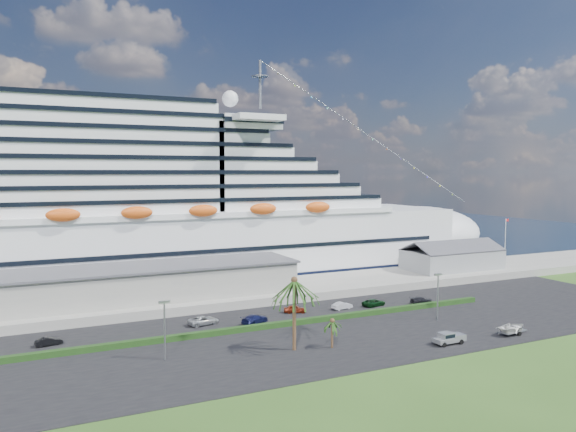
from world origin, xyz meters
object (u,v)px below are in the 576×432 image
pickup_truck (449,338)px  boat_trailer (513,327)px  cruise_ship (135,213)px  parked_car_3 (255,319)px

pickup_truck → boat_trailer: pickup_truck is taller
pickup_truck → boat_trailer: (12.65, -0.60, 0.17)m
cruise_ship → parked_car_3: 48.30m
boat_trailer → pickup_truck: bearing=177.3°
cruise_ship → pickup_truck: size_ratio=36.81×
pickup_truck → boat_trailer: size_ratio=0.82×
cruise_ship → pickup_truck: bearing=-63.4°
cruise_ship → parked_car_3: size_ratio=36.49×
boat_trailer → parked_car_3: bearing=145.1°
cruise_ship → boat_trailer: (46.49, -68.21, -15.41)m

